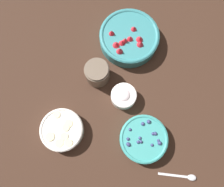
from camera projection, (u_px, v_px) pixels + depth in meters
ground_plane at (120, 97)px, 0.87m from camera, size 4.00×4.00×0.00m
bowl_strawberries at (130, 38)px, 0.89m from camera, size 0.24×0.24×0.08m
bowl_blueberries at (144, 139)px, 0.80m from camera, size 0.18×0.18×0.05m
bowl_bananas at (63, 130)px, 0.81m from camera, size 0.16×0.16×0.05m
bowl_cream at (124, 97)px, 0.84m from camera, size 0.10×0.10×0.06m
jar_chocolate at (98, 73)px, 0.85m from camera, size 0.10×0.10×0.09m
spoon at (185, 177)px, 0.79m from camera, size 0.02×0.14×0.01m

